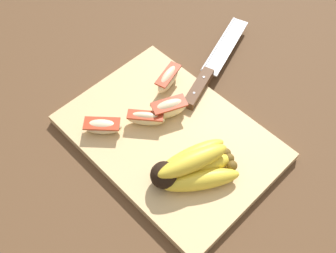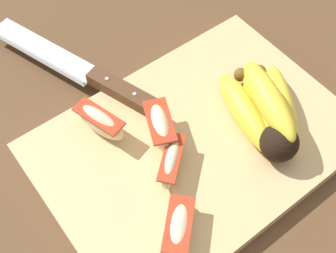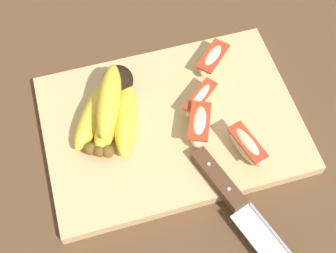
% 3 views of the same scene
% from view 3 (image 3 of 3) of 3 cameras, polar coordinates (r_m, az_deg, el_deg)
% --- Properties ---
extents(ground_plane, '(6.00, 6.00, 0.00)m').
position_cam_3_polar(ground_plane, '(0.71, 2.14, -0.24)').
color(ground_plane, brown).
extents(cutting_board, '(0.38, 0.27, 0.02)m').
position_cam_3_polar(cutting_board, '(0.70, 0.43, 0.33)').
color(cutting_board, tan).
rests_on(cutting_board, ground_plane).
extents(banana_bunch, '(0.13, 0.15, 0.06)m').
position_cam_3_polar(banana_bunch, '(0.68, -7.08, 2.31)').
color(banana_bunch, black).
rests_on(banana_bunch, cutting_board).
extents(chefs_knife, '(0.12, 0.27, 0.02)m').
position_cam_3_polar(chefs_knife, '(0.64, 8.90, -9.80)').
color(chefs_knife, silver).
rests_on(chefs_knife, cutting_board).
extents(apple_wedge_near, '(0.07, 0.06, 0.03)m').
position_cam_3_polar(apple_wedge_near, '(0.70, 3.99, 3.39)').
color(apple_wedge_near, beige).
rests_on(apple_wedge_near, cutting_board).
extents(apple_wedge_middle, '(0.04, 0.08, 0.04)m').
position_cam_3_polar(apple_wedge_middle, '(0.66, 9.63, -2.38)').
color(apple_wedge_middle, beige).
rests_on(apple_wedge_middle, cutting_board).
extents(apple_wedge_far, '(0.07, 0.07, 0.03)m').
position_cam_3_polar(apple_wedge_far, '(0.74, 5.51, 8.27)').
color(apple_wedge_far, beige).
rests_on(apple_wedge_far, cutting_board).
extents(apple_wedge_extra, '(0.05, 0.08, 0.04)m').
position_cam_3_polar(apple_wedge_extra, '(0.67, 3.85, 0.17)').
color(apple_wedge_extra, beige).
rests_on(apple_wedge_extra, cutting_board).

